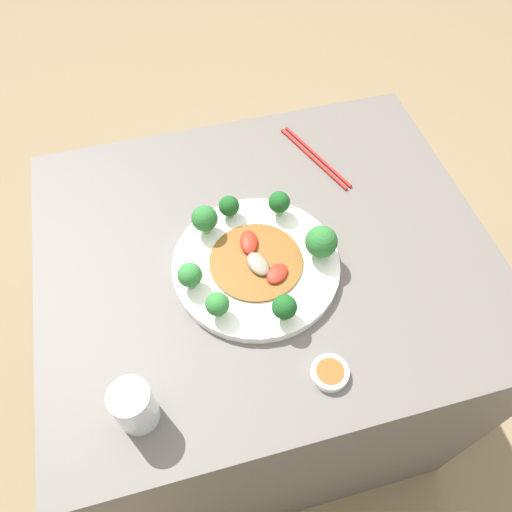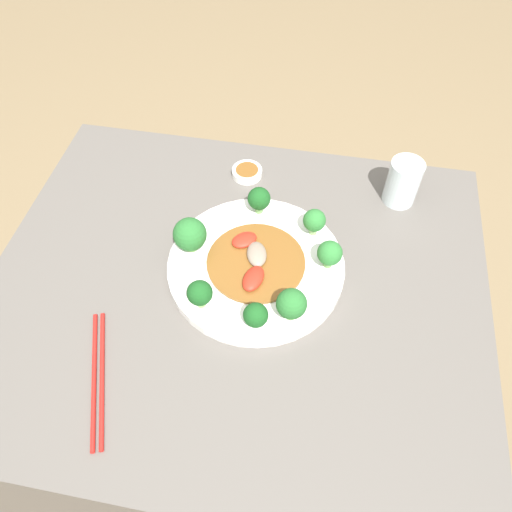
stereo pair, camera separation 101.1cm
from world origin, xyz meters
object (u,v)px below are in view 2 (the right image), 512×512
broccoli_north (259,199)px  broccoli_southeast (291,304)px  broccoli_northeast (314,221)px  chopsticks (98,377)px  drinking_glass (403,182)px  plate (256,266)px  sauce_dish (247,172)px  broccoli_southwest (200,293)px  stirfry_center (255,261)px  broccoli_east (330,253)px  broccoli_south (256,315)px  broccoli_west (190,235)px

broccoli_north → broccoli_southeast: broccoli_southeast is taller
broccoli_northeast → chopsticks: broccoli_northeast is taller
drinking_glass → plate: bearing=-138.1°
plate → sauce_dish: size_ratio=5.01×
broccoli_southwest → sauce_dish: bearing=88.1°
broccoli_southeast → broccoli_northeast: bearing=85.0°
broccoli_southeast → sauce_dish: bearing=112.5°
stirfry_center → sauce_dish: size_ratio=2.78×
broccoli_southwest → chopsticks: 0.20m
drinking_glass → sauce_dish: drinking_glass is taller
broccoli_east → broccoli_south: broccoli_east is taller
broccoli_west → broccoli_northeast: 0.22m
broccoli_north → stirfry_center: bearing=-83.2°
sauce_dish → broccoli_southeast: bearing=-67.5°
broccoli_north → broccoli_south: broccoli_north is taller
broccoli_south → broccoli_southeast: (0.05, 0.03, 0.01)m
broccoli_northeast → sauce_dish: 0.22m
broccoli_south → broccoli_southeast: bearing=25.8°
broccoli_north → drinking_glass: drinking_glass is taller
broccoli_east → broccoli_west: (-0.24, -0.01, 0.00)m
broccoli_north → stirfry_center: 0.13m
broccoli_west → chopsticks: size_ratio=0.31×
plate → broccoli_southeast: size_ratio=4.98×
plate → chopsticks: (-0.20, -0.25, -0.01)m
plate → broccoli_southwest: bearing=-126.0°
broccoli_south → stirfry_center: broccoli_south is taller
drinking_glass → sauce_dish: size_ratio=1.49×
plate → chopsticks: plate is taller
broccoli_north → broccoli_southeast: bearing=-67.3°
sauce_dish → stirfry_center: bearing=-75.7°
broccoli_west → sauce_dish: size_ratio=1.09×
plate → drinking_glass: bearing=41.9°
drinking_glass → chopsticks: (-0.45, -0.47, -0.04)m
stirfry_center → drinking_glass: bearing=41.7°
stirfry_center → sauce_dish: stirfry_center is taller
stirfry_center → broccoli_northeast: bearing=43.6°
broccoli_east → sauce_dish: broccoli_east is taller
sauce_dish → broccoli_north: bearing=-68.0°
broccoli_north → broccoli_northeast: bearing=-17.8°
broccoli_north → chopsticks: size_ratio=0.26×
broccoli_southwest → broccoli_west: size_ratio=0.82×
broccoli_southwest → broccoli_northeast: (0.16, 0.19, -0.00)m
broccoli_east → broccoli_southwest: size_ratio=1.00×
chopsticks → sauce_dish: 0.50m
broccoli_northeast → sauce_dish: size_ratio=0.88×
broccoli_east → broccoli_south: bearing=-126.3°
plate → sauce_dish: plate is taller
broccoli_north → broccoli_west: broccoli_west is taller
broccoli_north → stirfry_center: size_ratio=0.32×
broccoli_southwest → broccoli_south: 0.10m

